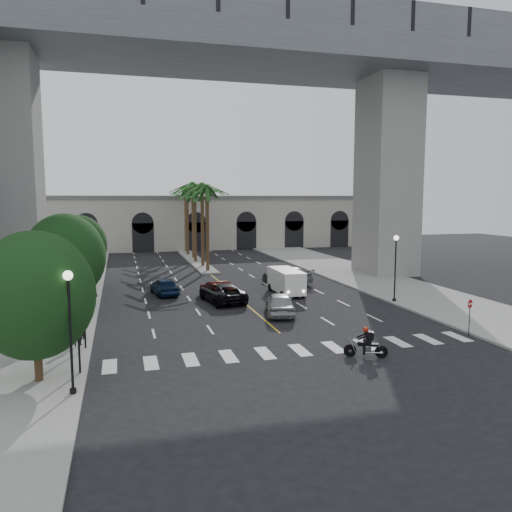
% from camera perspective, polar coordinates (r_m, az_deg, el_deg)
% --- Properties ---
extents(ground, '(140.00, 140.00, 0.00)m').
position_cam_1_polar(ground, '(29.16, 4.02, -9.83)').
color(ground, black).
rests_on(ground, ground).
extents(sidewalk_left, '(8.00, 100.00, 0.15)m').
position_cam_1_polar(sidewalk_left, '(42.56, -22.77, -4.93)').
color(sidewalk_left, gray).
rests_on(sidewalk_left, ground).
extents(sidewalk_right, '(8.00, 100.00, 0.15)m').
position_cam_1_polar(sidewalk_right, '(48.66, 14.95, -3.21)').
color(sidewalk_right, gray).
rests_on(sidewalk_right, ground).
extents(median, '(2.00, 24.00, 0.20)m').
position_cam_1_polar(median, '(65.54, -7.01, -0.47)').
color(median, gray).
rests_on(median, ground).
extents(pier_building, '(71.00, 10.50, 8.50)m').
position_cam_1_polar(pier_building, '(81.98, -8.77, 3.87)').
color(pier_building, beige).
rests_on(pier_building, ground).
extents(bridge, '(75.00, 13.00, 26.00)m').
position_cam_1_polar(bridge, '(51.02, -0.57, 18.30)').
color(bridge, gray).
rests_on(bridge, ground).
extents(palm_a, '(3.20, 3.20, 10.30)m').
position_cam_1_polar(palm_a, '(55.15, -5.63, 7.56)').
color(palm_a, '#47331E').
rests_on(palm_a, ground).
extents(palm_b, '(3.20, 3.20, 10.60)m').
position_cam_1_polar(palm_b, '(59.11, -6.19, 7.76)').
color(palm_b, '#47331E').
rests_on(palm_b, ground).
extents(palm_c, '(3.20, 3.20, 10.10)m').
position_cam_1_polar(palm_c, '(63.01, -7.04, 7.27)').
color(palm_c, '#47331E').
rests_on(palm_c, ground).
extents(palm_d, '(3.20, 3.20, 10.90)m').
position_cam_1_polar(palm_d, '(67.03, -7.25, 7.87)').
color(palm_d, '#47331E').
rests_on(palm_d, ground).
extents(palm_e, '(3.20, 3.20, 10.40)m').
position_cam_1_polar(palm_e, '(70.96, -7.90, 7.42)').
color(palm_e, '#47331E').
rests_on(palm_e, ground).
extents(palm_f, '(3.20, 3.20, 10.70)m').
position_cam_1_polar(palm_f, '(74.96, -8.08, 7.60)').
color(palm_f, '#47331E').
rests_on(palm_f, ground).
extents(street_tree_near, '(5.20, 5.20, 6.89)m').
position_cam_1_polar(street_tree_near, '(24.04, -23.96, -4.13)').
color(street_tree_near, '#382616').
rests_on(street_tree_near, ground).
extents(street_tree_mid, '(5.44, 5.44, 7.21)m').
position_cam_1_polar(street_tree_mid, '(36.77, -20.97, -0.09)').
color(street_tree_mid, '#382616').
rests_on(street_tree_mid, ground).
extents(street_tree_far, '(5.04, 5.04, 6.68)m').
position_cam_1_polar(street_tree_far, '(48.70, -19.59, 1.18)').
color(street_tree_far, '#382616').
rests_on(street_tree_far, ground).
extents(lamp_post_left_near, '(0.40, 0.40, 5.35)m').
position_cam_1_polar(lamp_post_left_near, '(22.06, -20.50, -7.05)').
color(lamp_post_left_near, black).
rests_on(lamp_post_left_near, ground).
extents(lamp_post_left_far, '(0.40, 0.40, 5.35)m').
position_cam_1_polar(lamp_post_left_far, '(42.71, -18.00, -0.41)').
color(lamp_post_left_far, black).
rests_on(lamp_post_left_far, ground).
extents(lamp_post_right, '(0.40, 0.40, 5.35)m').
position_cam_1_polar(lamp_post_right, '(40.43, 15.65, -0.72)').
color(lamp_post_right, black).
rests_on(lamp_post_right, ground).
extents(traffic_signal_near, '(0.25, 0.18, 3.65)m').
position_cam_1_polar(traffic_signal_near, '(24.64, -19.67, -7.28)').
color(traffic_signal_near, black).
rests_on(traffic_signal_near, ground).
extents(traffic_signal_far, '(0.25, 0.18, 3.65)m').
position_cam_1_polar(traffic_signal_far, '(28.53, -19.07, -5.36)').
color(traffic_signal_far, black).
rests_on(traffic_signal_far, ground).
extents(motorcycle_rider, '(2.14, 0.99, 1.64)m').
position_cam_1_polar(motorcycle_rider, '(26.92, 12.58, -9.76)').
color(motorcycle_rider, black).
rests_on(motorcycle_rider, ground).
extents(car_a, '(3.00, 5.10, 1.63)m').
position_cam_1_polar(car_a, '(35.55, 2.76, -5.42)').
color(car_a, '#97989C').
rests_on(car_a, ground).
extents(car_b, '(2.30, 4.68, 1.48)m').
position_cam_1_polar(car_b, '(41.12, -4.47, -3.87)').
color(car_b, '#41130D').
rests_on(car_b, ground).
extents(car_c, '(3.35, 5.82, 1.53)m').
position_cam_1_polar(car_c, '(39.71, -3.88, -4.21)').
color(car_c, black).
rests_on(car_c, ground).
extents(car_d, '(4.43, 6.11, 1.64)m').
position_cam_1_polar(car_d, '(48.16, 3.51, -2.19)').
color(car_d, slate).
rests_on(car_d, ground).
extents(car_e, '(2.43, 4.64, 1.51)m').
position_cam_1_polar(car_e, '(43.28, -10.42, -3.40)').
color(car_e, '#0F2346').
rests_on(car_e, ground).
extents(cargo_van, '(2.06, 5.05, 2.14)m').
position_cam_1_polar(cargo_van, '(42.75, 3.48, -2.83)').
color(cargo_van, white).
rests_on(cargo_van, ground).
extents(pedestrian_a, '(0.67, 0.54, 1.59)m').
position_cam_1_polar(pedestrian_a, '(29.52, -19.68, -8.11)').
color(pedestrian_a, black).
rests_on(pedestrian_a, sidewalk_left).
extents(pedestrian_b, '(0.92, 0.78, 1.66)m').
position_cam_1_polar(pedestrian_b, '(30.71, -19.37, -7.45)').
color(pedestrian_b, black).
rests_on(pedestrian_b, sidewalk_left).
extents(do_not_enter_sign, '(0.50, 0.25, 2.22)m').
position_cam_1_polar(do_not_enter_sign, '(32.69, 23.25, -5.63)').
color(do_not_enter_sign, black).
rests_on(do_not_enter_sign, ground).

